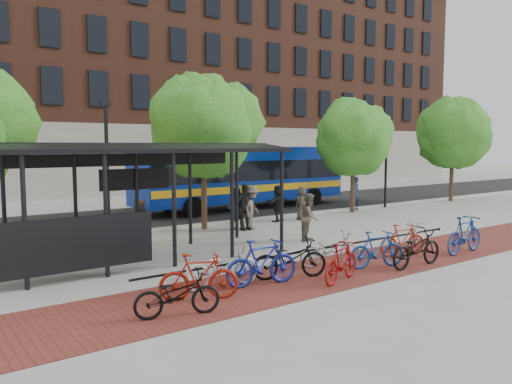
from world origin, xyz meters
TOP-DOWN VIEW (x-y plane):
  - ground at (0.00, 0.00)m, footprint 160.00×160.00m
  - asphalt_street at (0.00, 8.00)m, footprint 160.00×8.00m
  - curb at (0.00, 4.00)m, footprint 160.00×0.25m
  - brick_strip at (-2.00, -5.00)m, footprint 24.00×3.00m
  - bike_rack_rail at (-3.30, -4.10)m, footprint 12.00×0.05m
  - building_brick at (10.00, 26.00)m, footprint 55.00×14.00m
  - bus_shelter at (-8.13, -0.48)m, footprint 10.60×3.07m
  - tree_b at (-2.90, 3.35)m, footprint 5.15×4.20m
  - tree_c at (6.09, 3.35)m, footprint 4.66×3.80m
  - tree_d at (15.10, 3.35)m, footprint 5.39×4.40m
  - lamp_post_left at (-7.00, 3.60)m, footprint 0.35×0.20m
  - lamp_post_right at (9.00, 3.60)m, footprint 0.35×0.20m
  - bus at (2.29, 8.01)m, footprint 12.73×3.22m
  - bike_0 at (-8.93, -5.75)m, footprint 1.89×1.07m
  - bike_1 at (-8.02, -5.06)m, footprint 1.86×1.21m
  - bike_2 at (-7.07, -4.53)m, footprint 2.09×0.89m
  - bike_3 at (-6.16, -4.96)m, footprint 2.04×0.86m
  - bike_4 at (-5.16, -4.85)m, footprint 2.16×1.37m
  - bike_5 at (-4.30, -5.88)m, footprint 1.81×0.99m
  - bike_6 at (-3.35, -4.51)m, footprint 2.03×1.21m
  - bike_7 at (-2.40, -5.44)m, footprint 1.87×1.00m
  - bike_8 at (-1.40, -6.05)m, footprint 2.11×0.74m
  - bike_9 at (-0.50, -4.88)m, footprint 1.77×0.89m
  - bike_10 at (0.48, -4.51)m, footprint 1.78×1.24m
  - bike_11 at (1.42, -5.85)m, footprint 2.09×0.69m
  - pedestrian_0 at (-6.57, 1.65)m, footprint 0.88×0.95m
  - pedestrian_2 at (-1.92, 2.53)m, footprint 0.93×0.76m
  - pedestrian_3 at (-1.42, 2.06)m, footprint 1.36×1.21m
  - pedestrian_4 at (-1.78, 2.08)m, footprint 1.14×0.48m
  - pedestrian_5 at (0.81, 3.08)m, footprint 1.65×0.90m
  - pedestrian_6 at (2.06, 2.84)m, footprint 0.80×0.55m
  - pedestrian_7 at (6.71, 3.80)m, footprint 0.66×0.44m
  - pedestrian_8 at (-1.14, -1.21)m, footprint 1.08×1.02m

SIDE VIEW (x-z plane):
  - ground at x=0.00m, z-range 0.00..0.00m
  - bike_rack_rail at x=-3.30m, z-range -0.47..0.47m
  - brick_strip at x=-2.00m, z-range 0.00..0.01m
  - asphalt_street at x=0.00m, z-range 0.00..0.01m
  - curb at x=0.00m, z-range 0.00..0.12m
  - bike_10 at x=0.48m, z-range 0.00..0.89m
  - bike_0 at x=-8.93m, z-range 0.00..0.94m
  - bike_6 at x=-3.35m, z-range 0.00..1.01m
  - bike_9 at x=-0.50m, z-range 0.00..1.03m
  - bike_5 at x=-4.30m, z-range 0.00..1.05m
  - bike_2 at x=-7.07m, z-range 0.00..1.07m
  - bike_4 at x=-5.16m, z-range 0.00..1.07m
  - bike_7 at x=-2.40m, z-range 0.00..1.08m
  - bike_1 at x=-8.02m, z-range 0.00..1.09m
  - bike_8 at x=-1.40m, z-range 0.00..1.11m
  - bike_3 at x=-6.16m, z-range 0.00..1.19m
  - bike_11 at x=1.42m, z-range 0.00..1.24m
  - pedestrian_6 at x=2.06m, z-range 0.00..1.57m
  - pedestrian_0 at x=-6.57m, z-range 0.00..1.63m
  - pedestrian_5 at x=0.81m, z-range 0.00..1.70m
  - pedestrian_8 at x=-1.14m, z-range 0.00..1.76m
  - pedestrian_2 at x=-1.92m, z-range 0.00..1.77m
  - pedestrian_7 at x=6.71m, z-range 0.00..1.81m
  - pedestrian_3 at x=-1.42m, z-range 0.00..1.82m
  - pedestrian_4 at x=-1.78m, z-range 0.00..1.95m
  - bus at x=2.29m, z-range 0.25..3.68m
  - lamp_post_left at x=-7.00m, z-range 0.18..5.31m
  - lamp_post_right at x=9.00m, z-range 0.18..5.31m
  - bus_shelter at x=-8.13m, z-range 1.20..4.80m
  - tree_c at x=6.09m, z-range 1.09..7.02m
  - tree_b at x=-2.90m, z-range 1.22..7.69m
  - tree_d at x=15.10m, z-range 1.19..7.74m
  - building_brick at x=10.00m, z-range 0.00..20.00m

